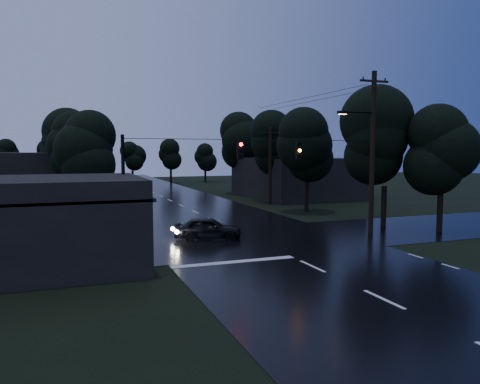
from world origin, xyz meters
TOP-DOWN VIEW (x-y plane):
  - ground at (0.00, 0.00)m, footprint 160.00×160.00m
  - main_road at (0.00, 30.00)m, footprint 12.00×120.00m
  - cross_street at (0.00, 12.00)m, footprint 60.00×9.00m
  - building_far_right at (14.00, 34.00)m, footprint 10.00×14.00m
  - building_far_left at (-14.00, 40.00)m, footprint 10.00×16.00m
  - utility_pole_main at (7.41, 11.00)m, footprint 3.50×0.30m
  - utility_pole_far at (8.30, 28.00)m, footprint 2.00×0.30m
  - anchor_pole_left at (-7.50, 11.00)m, footprint 0.18×0.18m
  - span_signals at (0.56, 10.99)m, footprint 15.00×0.37m
  - tree_corner_near at (10.00, 13.00)m, footprint 4.48×4.48m
  - tree_corner_far at (12.00, 10.00)m, footprint 3.92×3.92m
  - tree_left_a at (-9.00, 22.00)m, footprint 3.92×3.92m
  - tree_left_b at (-9.60, 30.00)m, footprint 4.20×4.20m
  - tree_left_c at (-10.20, 40.00)m, footprint 4.48×4.48m
  - tree_right_a at (9.00, 22.00)m, footprint 4.20×4.20m
  - tree_right_b at (9.60, 30.00)m, footprint 4.48×4.48m
  - tree_right_c at (10.20, 40.00)m, footprint 4.76×4.76m
  - car at (-2.49, 12.90)m, footprint 4.20×2.63m

SIDE VIEW (x-z plane):
  - ground at x=0.00m, z-range 0.00..0.00m
  - main_road at x=0.00m, z-range -0.01..0.01m
  - cross_street at x=0.00m, z-range -0.01..0.01m
  - car at x=-2.49m, z-range 0.00..1.33m
  - building_far_right at x=14.00m, z-range 0.00..4.40m
  - building_far_left at x=-14.00m, z-range 0.00..5.00m
  - anchor_pole_left at x=-7.50m, z-range 0.00..6.00m
  - utility_pole_far at x=8.30m, z-range 0.13..7.63m
  - tree_corner_far at x=12.00m, z-range 1.11..9.37m
  - tree_left_a at x=-9.00m, z-range 1.11..9.37m
  - span_signals at x=0.56m, z-range 4.69..5.80m
  - utility_pole_main at x=7.41m, z-range 0.26..10.26m
  - tree_left_b at x=-9.60m, z-range 1.19..10.04m
  - tree_right_a at x=9.00m, z-range 1.19..10.04m
  - tree_corner_near at x=10.00m, z-range 1.27..10.71m
  - tree_left_c at x=-10.20m, z-range 1.27..10.71m
  - tree_right_b at x=9.60m, z-range 1.27..10.71m
  - tree_right_c at x=10.20m, z-range 1.35..11.38m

